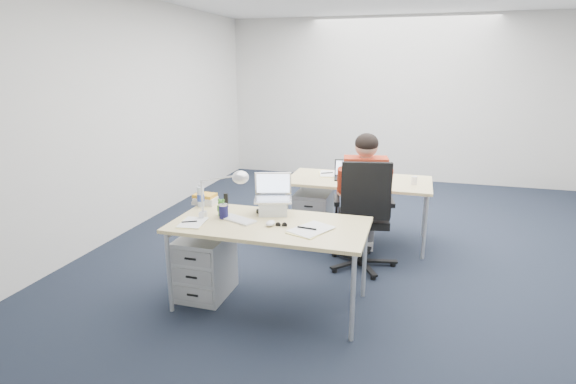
{
  "coord_description": "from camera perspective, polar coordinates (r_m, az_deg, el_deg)",
  "views": [
    {
      "loc": [
        0.38,
        -4.62,
        1.97
      ],
      "look_at": [
        -0.73,
        -0.79,
        0.85
      ],
      "focal_mm": 28.0,
      "sensor_mm": 36.0,
      "label": 1
    }
  ],
  "objects": [
    {
      "name": "far_cup",
      "position": [
        5.05,
        15.72,
        1.41
      ],
      "size": [
        0.08,
        0.08,
        0.09
      ],
      "primitive_type": "cylinder",
      "rotation": [
        0.0,
        0.0,
        -0.42
      ],
      "color": "white",
      "rests_on": "desk_far"
    },
    {
      "name": "sunglasses",
      "position": [
        3.61,
        -0.86,
        -4.2
      ],
      "size": [
        0.1,
        0.06,
        0.02
      ],
      "primitive_type": null,
      "rotation": [
        0.0,
        0.0,
        0.17
      ],
      "color": "black",
      "rests_on": "desk_near"
    },
    {
      "name": "bear_figurine",
      "position": [
        3.89,
        -8.47,
        -1.9
      ],
      "size": [
        0.09,
        0.07,
        0.15
      ],
      "primitive_type": null,
      "rotation": [
        0.0,
        0.0,
        0.13
      ],
      "color": "#22661B",
      "rests_on": "desk_near"
    },
    {
      "name": "book_stack",
      "position": [
        4.26,
        -10.47,
        -0.86
      ],
      "size": [
        0.25,
        0.22,
        0.09
      ],
      "primitive_type": "cube",
      "rotation": [
        0.0,
        0.0,
        0.36
      ],
      "color": "silver",
      "rests_on": "desk_near"
    },
    {
      "name": "dark_laptop",
      "position": [
        5.13,
        7.66,
        2.84
      ],
      "size": [
        0.35,
        0.35,
        0.22
      ],
      "primitive_type": null,
      "rotation": [
        0.0,
        0.0,
        0.18
      ],
      "color": "black",
      "rests_on": "desk_far"
    },
    {
      "name": "desk_far",
      "position": [
        5.17,
        8.96,
        1.08
      ],
      "size": [
        1.6,
        0.8,
        0.73
      ],
      "color": "#CEB877",
      "rests_on": "ground"
    },
    {
      "name": "cordless_phone",
      "position": [
        4.12,
        -7.88,
        -1.06
      ],
      "size": [
        0.04,
        0.02,
        0.13
      ],
      "primitive_type": "cube",
      "rotation": [
        0.0,
        0.0,
        0.08
      ],
      "color": "black",
      "rests_on": "desk_near"
    },
    {
      "name": "desk_lamp",
      "position": [
        3.76,
        -9.04,
        -0.19
      ],
      "size": [
        0.42,
        0.22,
        0.45
      ],
      "primitive_type": null,
      "rotation": [
        0.0,
        0.0,
        0.19
      ],
      "color": "silver",
      "rests_on": "desk_near"
    },
    {
      "name": "wireless_keyboard",
      "position": [
        3.77,
        -6.38,
        -3.47
      ],
      "size": [
        0.35,
        0.25,
        0.02
      ],
      "primitive_type": "cube",
      "rotation": [
        0.0,
        0.0,
        -0.4
      ],
      "color": "white",
      "rests_on": "desk_near"
    },
    {
      "name": "papers_right",
      "position": [
        3.53,
        2.77,
        -4.81
      ],
      "size": [
        0.35,
        0.4,
        0.01
      ],
      "primitive_type": "cube",
      "rotation": [
        0.0,
        0.0,
        -0.42
      ],
      "color": "#F4E78D",
      "rests_on": "desk_near"
    },
    {
      "name": "drawer_pedestal_near",
      "position": [
        4.08,
        -10.41,
        -9.15
      ],
      "size": [
        0.4,
        0.5,
        0.55
      ],
      "primitive_type": "cube",
      "color": "#A8ACAD",
      "rests_on": "ground"
    },
    {
      "name": "can_koozie",
      "position": [
        3.82,
        -8.18,
        -2.42
      ],
      "size": [
        0.08,
        0.08,
        0.13
      ],
      "primitive_type": "cylinder",
      "rotation": [
        0.0,
        0.0,
        0.09
      ],
      "color": "#171645",
      "rests_on": "desk_near"
    },
    {
      "name": "seated_person",
      "position": [
        4.64,
        9.51,
        -0.73
      ],
      "size": [
        0.48,
        0.78,
        1.35
      ],
      "rotation": [
        0.0,
        0.0,
        0.18
      ],
      "color": "#B43219",
      "rests_on": "ground"
    },
    {
      "name": "water_bottle",
      "position": [
        4.17,
        -11.04,
        -0.4
      ],
      "size": [
        0.07,
        0.07,
        0.21
      ],
      "primitive_type": "cylinder",
      "rotation": [
        0.0,
        0.0,
        -0.14
      ],
      "color": "silver",
      "rests_on": "desk_near"
    },
    {
      "name": "computer_mouse",
      "position": [
        3.63,
        -2.24,
        -4.0
      ],
      "size": [
        0.07,
        0.11,
        0.04
      ],
      "primitive_type": "ellipsoid",
      "rotation": [
        0.0,
        0.0,
        -0.01
      ],
      "color": "white",
      "rests_on": "desk_near"
    },
    {
      "name": "headphones",
      "position": [
        3.92,
        -2.61,
        -2.52
      ],
      "size": [
        0.21,
        0.16,
        0.03
      ],
      "primitive_type": null,
      "rotation": [
        0.0,
        0.0,
        0.02
      ],
      "color": "black",
      "rests_on": "desk_near"
    },
    {
      "name": "room",
      "position": [
        4.64,
        11.79,
        12.2
      ],
      "size": [
        6.02,
        7.02,
        2.8
      ],
      "color": "beige",
      "rests_on": "ground"
    },
    {
      "name": "silver_laptop",
      "position": [
        3.87,
        -1.92,
        -0.35
      ],
      "size": [
        0.38,
        0.34,
        0.34
      ],
      "primitive_type": null,
      "rotation": [
        0.0,
        0.0,
        0.3
      ],
      "color": "silver",
      "rests_on": "desk_near"
    },
    {
      "name": "office_chair",
      "position": [
        4.58,
        9.38,
        -5.67
      ],
      "size": [
        0.83,
        0.83,
        1.13
      ],
      "rotation": [
        0.0,
        0.0,
        0.19
      ],
      "color": "black",
      "rests_on": "ground"
    },
    {
      "name": "floor",
      "position": [
        5.04,
        10.7,
        -7.63
      ],
      "size": [
        7.0,
        7.0,
        0.0
      ],
      "primitive_type": "plane",
      "color": "black",
      "rests_on": "ground"
    },
    {
      "name": "drawer_pedestal_far",
      "position": [
        5.35,
        3.26,
        -2.81
      ],
      "size": [
        0.4,
        0.5,
        0.55
      ],
      "primitive_type": "cube",
      "color": "#A8ACAD",
      "rests_on": "ground"
    },
    {
      "name": "desk_near",
      "position": [
        3.7,
        -2.36,
        -4.66
      ],
      "size": [
        1.6,
        0.8,
        0.73
      ],
      "color": "#CEB877",
      "rests_on": "ground"
    },
    {
      "name": "far_papers",
      "position": [
        5.36,
        5.2,
        2.29
      ],
      "size": [
        0.3,
        0.37,
        0.01
      ],
      "primitive_type": "cube",
      "rotation": [
        0.0,
        0.0,
        0.24
      ],
      "color": "white",
      "rests_on": "desk_far"
    },
    {
      "name": "papers_left",
      "position": [
        3.76,
        -12.17,
        -3.85
      ],
      "size": [
        0.23,
        0.3,
        0.01
      ],
      "primitive_type": "cube",
      "rotation": [
        0.0,
        0.0,
        0.18
      ],
      "color": "#F4E78D",
      "rests_on": "desk_near"
    }
  ]
}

